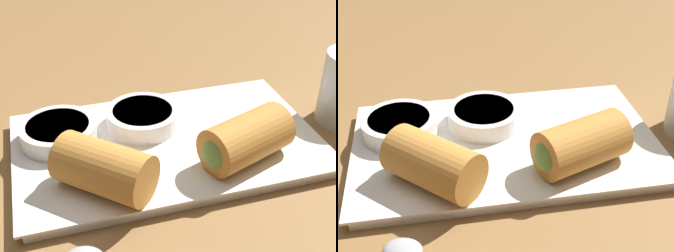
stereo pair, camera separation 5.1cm
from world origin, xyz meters
The scene contains 6 objects.
table_surface centered at (0.00, 0.00, 1.00)cm, with size 180.00×140.00×2.00cm.
serving_plate centered at (1.39, -0.26, 2.76)cm, with size 34.84×21.11×1.50cm.
roll_front_left centered at (7.96, -5.96, 6.14)cm, with size 10.88×8.26×5.29cm.
roll_front_right centered at (-7.32, -6.08, 6.14)cm, with size 10.59×10.43×5.29cm.
dipping_bowl_near centered at (-0.57, 3.80, 4.71)cm, with size 8.72×8.72×2.23cm.
dipping_bowl_far centered at (-10.56, 3.50, 4.71)cm, with size 8.72×8.72×2.23cm.
Camera 1 is at (-11.24, -42.44, 34.59)cm, focal length 50.00 mm.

